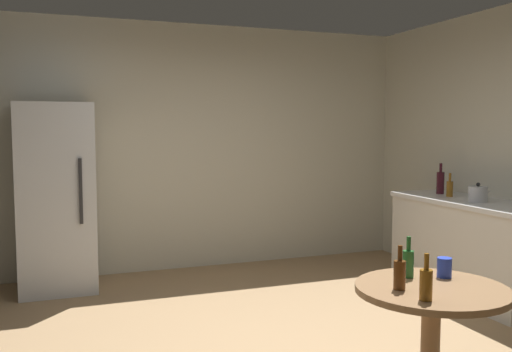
% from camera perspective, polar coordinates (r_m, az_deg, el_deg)
% --- Properties ---
extents(wall_back, '(5.32, 0.06, 2.70)m').
position_cam_1_polar(wall_back, '(6.21, -7.59, 2.92)').
color(wall_back, beige).
rests_on(wall_back, ground_plane).
extents(refrigerator, '(0.70, 0.68, 1.80)m').
position_cam_1_polar(refrigerator, '(5.66, -19.80, -2.09)').
color(refrigerator, silver).
rests_on(refrigerator, ground_plane).
extents(kitchen_counter, '(0.64, 1.67, 0.90)m').
position_cam_1_polar(kitchen_counter, '(5.61, 21.05, -6.84)').
color(kitchen_counter, beige).
rests_on(kitchen_counter, ground_plane).
extents(kettle, '(0.24, 0.17, 0.18)m').
position_cam_1_polar(kettle, '(5.40, 21.80, -1.72)').
color(kettle, '#B2B2B7').
rests_on(kettle, kitchen_counter).
extents(wine_bottle_on_counter, '(0.08, 0.08, 0.31)m').
position_cam_1_polar(wine_bottle_on_counter, '(5.93, 18.37, -0.60)').
color(wine_bottle_on_counter, '#3F141E').
rests_on(wine_bottle_on_counter, kitchen_counter).
extents(beer_bottle_on_counter, '(0.06, 0.06, 0.23)m').
position_cam_1_polar(beer_bottle_on_counter, '(5.70, 19.22, -1.18)').
color(beer_bottle_on_counter, '#8C5919').
rests_on(beer_bottle_on_counter, kitchen_counter).
extents(foreground_table, '(0.80, 0.80, 0.73)m').
position_cam_1_polar(foreground_table, '(3.15, 17.52, -12.58)').
color(foreground_table, olive).
rests_on(foreground_table, ground_plane).
extents(beer_bottle_amber, '(0.06, 0.06, 0.23)m').
position_cam_1_polar(beer_bottle_amber, '(2.85, 17.02, -10.47)').
color(beer_bottle_amber, '#8C5919').
rests_on(beer_bottle_amber, foreground_table).
extents(beer_bottle_brown, '(0.06, 0.06, 0.23)m').
position_cam_1_polar(beer_bottle_brown, '(3.00, 14.50, -9.65)').
color(beer_bottle_brown, '#593314').
rests_on(beer_bottle_brown, foreground_table).
extents(beer_bottle_green, '(0.06, 0.06, 0.23)m').
position_cam_1_polar(beer_bottle_green, '(3.24, 15.33, -8.55)').
color(beer_bottle_green, '#26662D').
rests_on(beer_bottle_green, foreground_table).
extents(plastic_cup_blue, '(0.08, 0.08, 0.11)m').
position_cam_1_polar(plastic_cup_blue, '(3.31, 18.73, -8.87)').
color(plastic_cup_blue, blue).
rests_on(plastic_cup_blue, foreground_table).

